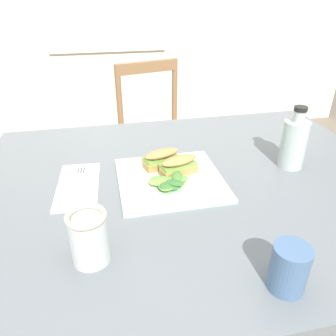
{
  "coord_description": "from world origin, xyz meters",
  "views": [
    {
      "loc": [
        -0.17,
        -0.77,
        1.23
      ],
      "look_at": [
        0.0,
        0.05,
        0.76
      ],
      "focal_mm": 34.88,
      "sensor_mm": 36.0,
      "label": 1
    }
  ],
  "objects_px": {
    "chair_wooden_far": "(159,142)",
    "sandwich_half_front": "(179,165)",
    "bottle_cold_brew": "(293,146)",
    "fork_on_napkin": "(79,181)",
    "mason_jar_iced_tea": "(89,239)",
    "dining_table": "(192,214)",
    "sandwich_half_back": "(162,158)",
    "cup_extra_side": "(289,268)",
    "plate_lunch": "(171,179)"
  },
  "relations": [
    {
      "from": "chair_wooden_far",
      "to": "cup_extra_side",
      "type": "relative_size",
      "value": 9.3
    },
    {
      "from": "mason_jar_iced_tea",
      "to": "cup_extra_side",
      "type": "xyz_separation_m",
      "value": [
        0.35,
        -0.15,
        -0.0
      ]
    },
    {
      "from": "sandwich_half_back",
      "to": "mason_jar_iced_tea",
      "type": "bearing_deg",
      "value": -122.19
    },
    {
      "from": "fork_on_napkin",
      "to": "mason_jar_iced_tea",
      "type": "bearing_deg",
      "value": -83.66
    },
    {
      "from": "plate_lunch",
      "to": "fork_on_napkin",
      "type": "height_order",
      "value": "plate_lunch"
    },
    {
      "from": "chair_wooden_far",
      "to": "sandwich_half_front",
      "type": "height_order",
      "value": "chair_wooden_far"
    },
    {
      "from": "chair_wooden_far",
      "to": "bottle_cold_brew",
      "type": "distance_m",
      "value": 0.98
    },
    {
      "from": "cup_extra_side",
      "to": "mason_jar_iced_tea",
      "type": "bearing_deg",
      "value": 157.24
    },
    {
      "from": "sandwich_half_front",
      "to": "mason_jar_iced_tea",
      "type": "height_order",
      "value": "mason_jar_iced_tea"
    },
    {
      "from": "fork_on_napkin",
      "to": "mason_jar_iced_tea",
      "type": "height_order",
      "value": "mason_jar_iced_tea"
    },
    {
      "from": "sandwich_half_front",
      "to": "bottle_cold_brew",
      "type": "distance_m",
      "value": 0.35
    },
    {
      "from": "plate_lunch",
      "to": "sandwich_half_back",
      "type": "distance_m",
      "value": 0.08
    },
    {
      "from": "sandwich_half_back",
      "to": "fork_on_napkin",
      "type": "height_order",
      "value": "sandwich_half_back"
    },
    {
      "from": "chair_wooden_far",
      "to": "plate_lunch",
      "type": "distance_m",
      "value": 0.95
    },
    {
      "from": "sandwich_half_back",
      "to": "plate_lunch",
      "type": "bearing_deg",
      "value": -79.57
    },
    {
      "from": "fork_on_napkin",
      "to": "cup_extra_side",
      "type": "distance_m",
      "value": 0.59
    },
    {
      "from": "chair_wooden_far",
      "to": "plate_lunch",
      "type": "xyz_separation_m",
      "value": [
        -0.12,
        -0.89,
        0.3
      ]
    },
    {
      "from": "dining_table",
      "to": "sandwich_half_front",
      "type": "relative_size",
      "value": 10.44
    },
    {
      "from": "sandwich_half_front",
      "to": "fork_on_napkin",
      "type": "distance_m",
      "value": 0.29
    },
    {
      "from": "sandwich_half_back",
      "to": "bottle_cold_brew",
      "type": "height_order",
      "value": "bottle_cold_brew"
    },
    {
      "from": "bottle_cold_brew",
      "to": "chair_wooden_far",
      "type": "bearing_deg",
      "value": 106.04
    },
    {
      "from": "plate_lunch",
      "to": "mason_jar_iced_tea",
      "type": "relative_size",
      "value": 2.57
    },
    {
      "from": "dining_table",
      "to": "fork_on_napkin",
      "type": "relative_size",
      "value": 6.59
    },
    {
      "from": "sandwich_half_back",
      "to": "mason_jar_iced_tea",
      "type": "distance_m",
      "value": 0.39
    },
    {
      "from": "sandwich_half_back",
      "to": "cup_extra_side",
      "type": "relative_size",
      "value": 1.26
    },
    {
      "from": "dining_table",
      "to": "fork_on_napkin",
      "type": "xyz_separation_m",
      "value": [
        -0.32,
        0.06,
        0.12
      ]
    },
    {
      "from": "dining_table",
      "to": "chair_wooden_far",
      "type": "bearing_deg",
      "value": 86.18
    },
    {
      "from": "chair_wooden_far",
      "to": "sandwich_half_front",
      "type": "relative_size",
      "value": 7.41
    },
    {
      "from": "chair_wooden_far",
      "to": "cup_extra_side",
      "type": "distance_m",
      "value": 1.34
    },
    {
      "from": "dining_table",
      "to": "sandwich_half_back",
      "type": "bearing_deg",
      "value": 132.41
    },
    {
      "from": "plate_lunch",
      "to": "chair_wooden_far",
      "type": "bearing_deg",
      "value": 82.01
    },
    {
      "from": "sandwich_half_back",
      "to": "bottle_cold_brew",
      "type": "distance_m",
      "value": 0.4
    },
    {
      "from": "plate_lunch",
      "to": "fork_on_napkin",
      "type": "relative_size",
      "value": 1.57
    },
    {
      "from": "plate_lunch",
      "to": "mason_jar_iced_tea",
      "type": "bearing_deg",
      "value": -130.36
    },
    {
      "from": "chair_wooden_far",
      "to": "sandwich_half_back",
      "type": "relative_size",
      "value": 7.41
    },
    {
      "from": "dining_table",
      "to": "mason_jar_iced_tea",
      "type": "bearing_deg",
      "value": -139.15
    },
    {
      "from": "plate_lunch",
      "to": "fork_on_napkin",
      "type": "xyz_separation_m",
      "value": [
        -0.26,
        0.04,
        0.0
      ]
    },
    {
      "from": "plate_lunch",
      "to": "bottle_cold_brew",
      "type": "bearing_deg",
      "value": 1.62
    },
    {
      "from": "sandwich_half_front",
      "to": "fork_on_napkin",
      "type": "xyz_separation_m",
      "value": [
        -0.28,
        0.02,
        -0.03
      ]
    },
    {
      "from": "fork_on_napkin",
      "to": "bottle_cold_brew",
      "type": "bearing_deg",
      "value": -2.97
    },
    {
      "from": "sandwich_half_front",
      "to": "plate_lunch",
      "type": "bearing_deg",
      "value": -145.43
    },
    {
      "from": "chair_wooden_far",
      "to": "bottle_cold_brew",
      "type": "relative_size",
      "value": 4.58
    },
    {
      "from": "sandwich_half_front",
      "to": "bottle_cold_brew",
      "type": "relative_size",
      "value": 0.62
    },
    {
      "from": "dining_table",
      "to": "sandwich_half_front",
      "type": "bearing_deg",
      "value": 139.04
    },
    {
      "from": "bottle_cold_brew",
      "to": "cup_extra_side",
      "type": "height_order",
      "value": "bottle_cold_brew"
    },
    {
      "from": "bottle_cold_brew",
      "to": "plate_lunch",
      "type": "bearing_deg",
      "value": -178.38
    },
    {
      "from": "dining_table",
      "to": "plate_lunch",
      "type": "height_order",
      "value": "plate_lunch"
    },
    {
      "from": "sandwich_half_back",
      "to": "bottle_cold_brew",
      "type": "xyz_separation_m",
      "value": [
        0.39,
        -0.06,
        0.03
      ]
    },
    {
      "from": "chair_wooden_far",
      "to": "mason_jar_iced_tea",
      "type": "bearing_deg",
      "value": -106.81
    },
    {
      "from": "sandwich_half_front",
      "to": "fork_on_napkin",
      "type": "height_order",
      "value": "sandwich_half_front"
    }
  ]
}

